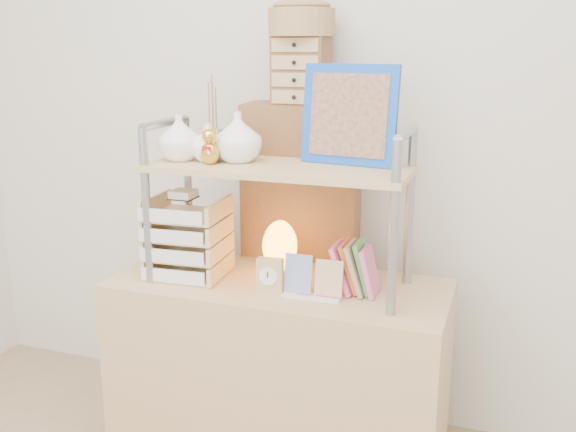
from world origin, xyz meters
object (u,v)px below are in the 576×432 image
at_px(desk, 279,377).
at_px(salt_lamp, 280,247).
at_px(cabinet, 302,268).
at_px(letter_tray, 186,242).

xyz_separation_m(desk, salt_lamp, (-0.02, 0.08, 0.48)).
distance_m(cabinet, salt_lamp, 0.34).
bearing_deg(salt_lamp, cabinet, 92.37).
bearing_deg(letter_tray, cabinet, 53.29).
relative_size(letter_tray, salt_lamp, 1.56).
height_order(desk, letter_tray, letter_tray).
relative_size(desk, salt_lamp, 5.84).
xyz_separation_m(desk, cabinet, (-0.04, 0.37, 0.30)).
bearing_deg(desk, letter_tray, -173.10).
distance_m(cabinet, letter_tray, 0.55).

